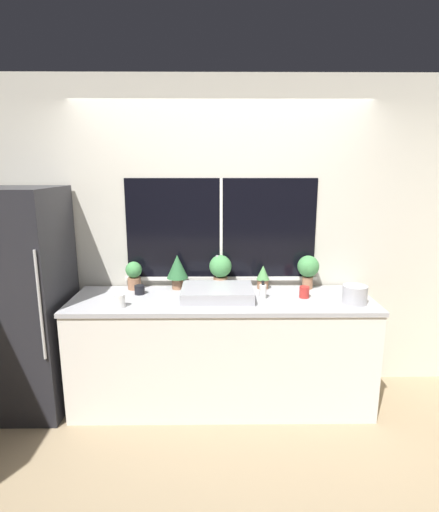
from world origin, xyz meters
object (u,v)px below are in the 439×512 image
object	(u,v)px
potted_plant_center	(220,269)
mug_white	(120,301)
sink	(217,292)
mug_red	(304,292)
potted_plant_left	(177,269)
refrigerator	(22,301)
kettle	(355,294)
potted_plant_far_left	(134,274)
potted_plant_right	(263,276)
potted_plant_far_right	(308,268)
soap_bottle	(263,291)
mug_black	(140,290)

from	to	relation	value
potted_plant_center	mug_white	distance (m)	0.90
sink	mug_red	bearing A→B (deg)	-0.07
potted_plant_left	mug_red	size ratio (longest dim) A/B	3.21
refrigerator	mug_white	world-z (taller)	refrigerator
sink	kettle	world-z (taller)	sink
potted_plant_far_left	potted_plant_right	world-z (taller)	potted_plant_far_left
sink	potted_plant_right	distance (m)	0.48
kettle	refrigerator	bearing A→B (deg)	177.42
potted_plant_far_right	kettle	xyz separation A→B (m)	(0.28, -0.39, -0.10)
potted_plant_far_left	soap_bottle	xyz separation A→B (m)	(1.09, -0.27, -0.07)
mug_black	mug_white	xyz separation A→B (m)	(-0.09, -0.32, 0.01)
potted_plant_far_left	potted_plant_center	world-z (taller)	potted_plant_center
refrigerator	mug_white	bearing A→B (deg)	-12.84
sink	kettle	bearing A→B (deg)	-7.57
refrigerator	mug_black	size ratio (longest dim) A/B	21.80
mug_red	potted_plant_left	bearing A→B (deg)	166.42
soap_bottle	mug_white	world-z (taller)	soap_bottle
sink	soap_bottle	xyz separation A→B (m)	(0.37, -0.02, 0.02)
potted_plant_left	mug_red	xyz separation A→B (m)	(1.05, -0.25, -0.13)
potted_plant_left	potted_plant_far_right	size ratio (longest dim) A/B	1.03
mug_white	mug_red	xyz separation A→B (m)	(1.44, 0.21, -0.00)
sink	mug_red	size ratio (longest dim) A/B	6.13
potted_plant_left	potted_plant_right	size ratio (longest dim) A/B	1.46
potted_plant_left	potted_plant_center	size ratio (longest dim) A/B	1.01
refrigerator	potted_plant_far_right	bearing A→B (deg)	6.68
refrigerator	sink	bearing A→B (deg)	0.85
potted_plant_far_left	potted_plant_right	xyz separation A→B (m)	(1.12, 0.00, -0.02)
potted_plant_left	mug_black	world-z (taller)	potted_plant_left
sink	potted_plant_far_right	bearing A→B (deg)	17.77
refrigerator	mug_white	xyz separation A→B (m)	(0.83, -0.19, 0.07)
potted_plant_far_left	soap_bottle	world-z (taller)	potted_plant_far_left
sink	potted_plant_center	distance (m)	0.28
soap_bottle	mug_red	world-z (taller)	soap_bottle
potted_plant_center	potted_plant_far_right	xyz separation A→B (m)	(0.76, -0.00, 0.01)
potted_plant_far_left	mug_red	distance (m)	1.45
potted_plant_right	mug_black	bearing A→B (deg)	-171.88
refrigerator	sink	distance (m)	1.57
potted_plant_center	mug_red	bearing A→B (deg)	-20.52
sink	soap_bottle	size ratio (longest dim) A/B	3.87
kettle	mug_white	bearing A→B (deg)	-177.76
potted_plant_far_left	potted_plant_left	distance (m)	0.38
refrigerator	potted_plant_center	bearing A→B (deg)	9.81
kettle	potted_plant_right	bearing A→B (deg)	149.45
refrigerator	potted_plant_right	size ratio (longest dim) A/B	8.76
potted_plant_far_left	soap_bottle	bearing A→B (deg)	-14.16
potted_plant_right	mug_white	size ratio (longest dim) A/B	2.04
potted_plant_center	mug_white	xyz separation A→B (m)	(-0.77, -0.46, -0.12)
potted_plant_right	mug_white	world-z (taller)	potted_plant_right
mug_white	kettle	size ratio (longest dim) A/B	0.53
refrigerator	mug_white	size ratio (longest dim) A/B	17.85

